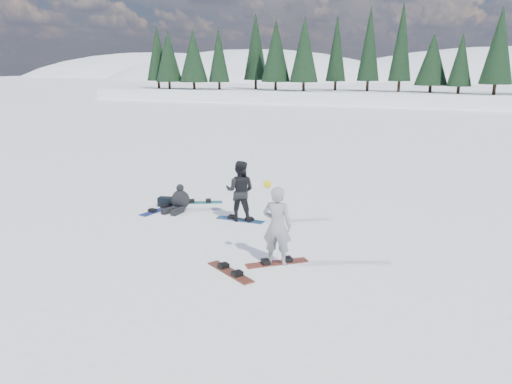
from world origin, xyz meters
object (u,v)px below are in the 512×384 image
at_px(snowboarder_man, 240,191).
at_px(gear_bag, 165,202).
at_px(snowboarder_woman, 277,225).
at_px(snowboard_loose_b, 230,272).
at_px(seated_rider, 180,200).
at_px(snowboard_loose_a, 159,210).
at_px(snowboard_loose_c, 200,203).

height_order(snowboarder_man, gear_bag, snowboarder_man).
bearing_deg(snowboarder_woman, snowboard_loose_b, 43.76).
bearing_deg(seated_rider, snowboard_loose_b, -36.73).
bearing_deg(snowboarder_man, snowboard_loose_a, -8.45).
xyz_separation_m(snowboarder_man, snowboard_loose_b, (1.36, -3.73, -0.90)).
height_order(snowboard_loose_a, snowboard_loose_b, same).
bearing_deg(seated_rider, snowboarder_man, 3.77).
xyz_separation_m(snowboarder_man, snowboard_loose_c, (-2.06, 1.32, -0.90)).
relative_size(snowboarder_man, snowboard_loose_b, 1.22).
bearing_deg(snowboarder_man, snowboard_loose_c, -41.24).
height_order(snowboarder_woman, snowboarder_man, snowboarder_woman).
height_order(gear_bag, snowboard_loose_a, gear_bag).
xyz_separation_m(snowboarder_woman, gear_bag, (-5.11, 3.39, -0.80)).
distance_m(snowboarder_woman, seated_rider, 5.45).
xyz_separation_m(seated_rider, snowboard_loose_c, (0.20, 1.02, -0.31)).
bearing_deg(snowboarder_man, snowboarder_woman, 118.67).
xyz_separation_m(seated_rider, snowboard_loose_b, (3.62, -4.03, -0.31)).
bearing_deg(snowboard_loose_c, gear_bag, -166.83).
distance_m(snowboarder_man, snowboard_loose_b, 4.07).
bearing_deg(snowboard_loose_c, snowboarder_woman, -71.73).
distance_m(seated_rider, snowboard_loose_c, 1.08).
height_order(snowboarder_woman, seated_rider, snowboarder_woman).
xyz_separation_m(snowboarder_woman, snowboard_loose_a, (-5.03, 2.82, -0.93)).
bearing_deg(snowboarder_man, snowboard_loose_b, 101.47).
distance_m(snowboard_loose_c, snowboard_loose_b, 6.10).
relative_size(snowboarder_woman, snowboard_loose_b, 1.35).
relative_size(snowboarder_man, snowboard_loose_c, 1.22).
xyz_separation_m(snowboard_loose_c, snowboard_loose_a, (-0.81, -1.33, 0.00)).
xyz_separation_m(gear_bag, snowboard_loose_c, (0.90, 0.76, -0.14)).
relative_size(seated_rider, snowboard_loose_a, 0.71).
bearing_deg(snowboard_loose_b, seated_rider, 163.79).
bearing_deg(gear_bag, snowboarder_woman, -33.51).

